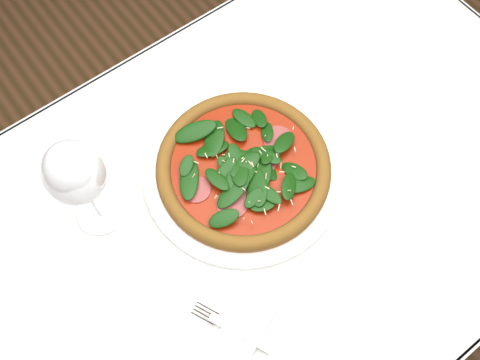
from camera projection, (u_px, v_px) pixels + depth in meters
ground at (258, 290)px, 1.63m from camera, size 6.00×6.00×0.00m
dining_table at (268, 213)px, 1.04m from camera, size 1.21×0.81×0.75m
plate at (243, 171)px, 0.96m from camera, size 0.36×0.36×0.02m
pizza at (243, 166)px, 0.94m from camera, size 0.40×0.40×0.04m
wine_glass at (76, 175)px, 0.79m from camera, size 0.09×0.09×0.23m
napkin at (241, 334)px, 0.84m from camera, size 0.15×0.11×0.01m
fork at (227, 325)px, 0.84m from camera, size 0.07×0.13×0.00m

